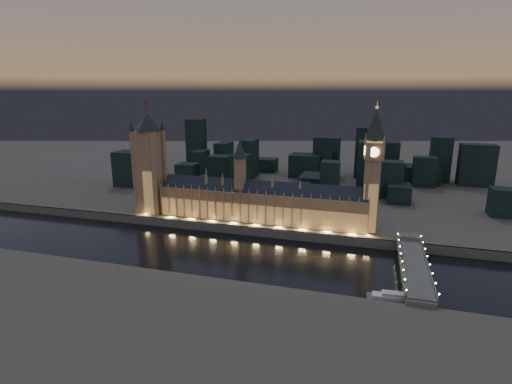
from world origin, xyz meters
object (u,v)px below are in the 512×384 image
(palace_of_westminster, at_px, (259,202))
(victoria_tower, at_px, (149,158))
(elizabeth_tower, at_px, (373,161))
(westminster_bridge, at_px, (413,267))
(river_boat, at_px, (399,297))

(palace_of_westminster, bearing_deg, victoria_tower, 179.92)
(elizabeth_tower, relative_size, westminster_bridge, 1.00)
(westminster_bridge, relative_size, river_boat, 2.85)
(palace_of_westminster, distance_m, westminster_bridge, 150.88)
(elizabeth_tower, height_order, river_boat, elizabeth_tower)
(elizabeth_tower, height_order, westminster_bridge, elizabeth_tower)
(palace_of_westminster, height_order, victoria_tower, victoria_tower)
(elizabeth_tower, xyz_separation_m, river_boat, (21.20, -106.55, -69.68))
(victoria_tower, xyz_separation_m, river_boat, (239.20, -106.54, -62.37))
(elizabeth_tower, bearing_deg, palace_of_westminster, -179.90)
(palace_of_westminster, xyz_separation_m, river_boat, (123.01, -106.38, -24.81))
(palace_of_westminster, relative_size, river_boat, 5.10)
(westminster_bridge, bearing_deg, elizabeth_tower, 116.60)
(elizabeth_tower, distance_m, westminster_bridge, 97.99)
(victoria_tower, bearing_deg, palace_of_westminster, -0.08)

